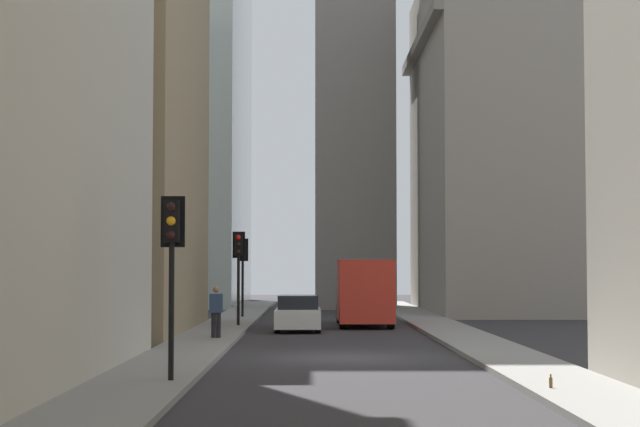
{
  "coord_description": "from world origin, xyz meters",
  "views": [
    {
      "loc": [
        -29.71,
        0.88,
        2.53
      ],
      "look_at": [
        17.53,
        0.49,
        4.94
      ],
      "focal_mm": 59.4,
      "sensor_mm": 36.0,
      "label": 1
    }
  ],
  "objects_px": {
    "traffic_light_far_junction": "(238,256)",
    "pedestrian": "(216,310)",
    "delivery_truck": "(364,292)",
    "sedan_white": "(298,314)",
    "traffic_light_midblock": "(243,259)",
    "traffic_light_foreground": "(172,244)",
    "discarded_bottle": "(551,382)"
  },
  "relations": [
    {
      "from": "sedan_white",
      "to": "traffic_light_midblock",
      "type": "bearing_deg",
      "value": 16.79
    },
    {
      "from": "traffic_light_foreground",
      "to": "traffic_light_midblock",
      "type": "distance_m",
      "value": 28.95
    },
    {
      "from": "discarded_bottle",
      "to": "sedan_white",
      "type": "bearing_deg",
      "value": 14.07
    },
    {
      "from": "sedan_white",
      "to": "traffic_light_midblock",
      "type": "relative_size",
      "value": 1.13
    },
    {
      "from": "traffic_light_midblock",
      "to": "traffic_light_far_junction",
      "type": "bearing_deg",
      "value": -177.61
    },
    {
      "from": "delivery_truck",
      "to": "traffic_light_foreground",
      "type": "height_order",
      "value": "traffic_light_foreground"
    },
    {
      "from": "delivery_truck",
      "to": "sedan_white",
      "type": "relative_size",
      "value": 1.5
    },
    {
      "from": "traffic_light_midblock",
      "to": "discarded_bottle",
      "type": "height_order",
      "value": "traffic_light_midblock"
    },
    {
      "from": "pedestrian",
      "to": "discarded_bottle",
      "type": "height_order",
      "value": "pedestrian"
    },
    {
      "from": "sedan_white",
      "to": "traffic_light_foreground",
      "type": "relative_size",
      "value": 1.1
    },
    {
      "from": "discarded_bottle",
      "to": "delivery_truck",
      "type": "bearing_deg",
      "value": 5.73
    },
    {
      "from": "delivery_truck",
      "to": "traffic_light_midblock",
      "type": "xyz_separation_m",
      "value": [
        5.7,
        5.62,
        1.47
      ]
    },
    {
      "from": "delivery_truck",
      "to": "traffic_light_midblock",
      "type": "height_order",
      "value": "traffic_light_midblock"
    },
    {
      "from": "traffic_light_far_junction",
      "to": "sedan_white",
      "type": "bearing_deg",
      "value": -125.3
    },
    {
      "from": "traffic_light_foreground",
      "to": "pedestrian",
      "type": "xyz_separation_m",
      "value": [
        13.52,
        0.26,
        -1.93
      ]
    },
    {
      "from": "pedestrian",
      "to": "traffic_light_foreground",
      "type": "bearing_deg",
      "value": -178.9
    },
    {
      "from": "delivery_truck",
      "to": "traffic_light_midblock",
      "type": "distance_m",
      "value": 8.14
    },
    {
      "from": "pedestrian",
      "to": "discarded_bottle",
      "type": "bearing_deg",
      "value": -151.93
    },
    {
      "from": "traffic_light_foreground",
      "to": "discarded_bottle",
      "type": "relative_size",
      "value": 14.53
    },
    {
      "from": "delivery_truck",
      "to": "discarded_bottle",
      "type": "height_order",
      "value": "delivery_truck"
    },
    {
      "from": "pedestrian",
      "to": "discarded_bottle",
      "type": "relative_size",
      "value": 6.48
    },
    {
      "from": "delivery_truck",
      "to": "pedestrian",
      "type": "xyz_separation_m",
      "value": [
        -9.72,
        5.52,
        -0.37
      ]
    },
    {
      "from": "delivery_truck",
      "to": "sedan_white",
      "type": "distance_m",
      "value": 4.67
    },
    {
      "from": "traffic_light_midblock",
      "to": "traffic_light_far_junction",
      "type": "distance_m",
      "value": 7.58
    },
    {
      "from": "traffic_light_midblock",
      "to": "discarded_bottle",
      "type": "bearing_deg",
      "value": -165.09
    },
    {
      "from": "sedan_white",
      "to": "traffic_light_midblock",
      "type": "distance_m",
      "value": 10.02
    },
    {
      "from": "traffic_light_far_junction",
      "to": "pedestrian",
      "type": "distance_m",
      "value": 8.07
    },
    {
      "from": "traffic_light_midblock",
      "to": "pedestrian",
      "type": "xyz_separation_m",
      "value": [
        -15.42,
        -0.1,
        -1.83
      ]
    },
    {
      "from": "pedestrian",
      "to": "sedan_white",
      "type": "bearing_deg",
      "value": -24.12
    },
    {
      "from": "traffic_light_foreground",
      "to": "traffic_light_midblock",
      "type": "xyz_separation_m",
      "value": [
        28.94,
        0.36,
        -0.1
      ]
    },
    {
      "from": "discarded_bottle",
      "to": "pedestrian",
      "type": "bearing_deg",
      "value": 28.07
    },
    {
      "from": "traffic_light_foreground",
      "to": "discarded_bottle",
      "type": "distance_m",
      "value": 8.35
    }
  ]
}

